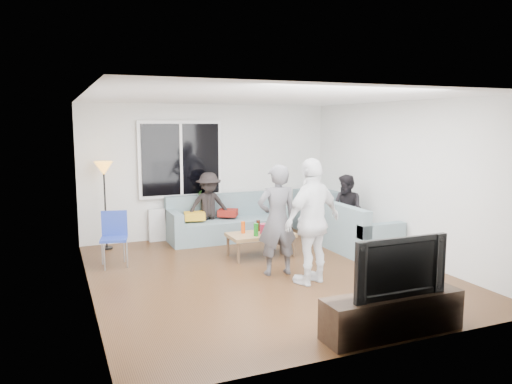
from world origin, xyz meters
name	(u,v)px	position (x,y,z in m)	size (l,w,h in m)	color
floor	(265,274)	(0.00, 0.00, -0.02)	(5.00, 5.50, 0.04)	#56351C
ceiling	(266,96)	(0.00, 0.00, 2.62)	(5.00, 5.50, 0.04)	white
wall_back	(209,171)	(0.00, 2.77, 1.30)	(5.00, 0.04, 2.60)	silver
wall_front	(381,223)	(0.00, -2.77, 1.30)	(5.00, 0.04, 2.60)	silver
wall_left	(85,197)	(-2.52, 0.00, 1.30)	(0.04, 5.50, 2.60)	silver
wall_right	(404,180)	(2.52, 0.00, 1.30)	(0.04, 5.50, 2.60)	silver
window_frame	(181,159)	(-0.60, 2.69, 1.55)	(1.62, 0.06, 1.47)	white
window_glass	(181,159)	(-0.60, 2.65, 1.55)	(1.50, 0.02, 1.35)	black
window_mullion	(181,159)	(-0.60, 2.64, 1.55)	(0.05, 0.03, 1.35)	white
radiator	(182,223)	(-0.60, 2.65, 0.31)	(1.30, 0.12, 0.62)	silver
potted_plant	(198,198)	(-0.28, 2.62, 0.78)	(0.18, 0.14, 0.33)	#366B2A
vase	(176,203)	(-0.72, 2.62, 0.71)	(0.17, 0.17, 0.18)	white
sofa_back_section	(228,218)	(0.21, 2.27, 0.42)	(2.30, 0.85, 0.85)	slate
sofa_right_section	(350,225)	(2.02, 0.79, 0.42)	(0.85, 2.00, 0.85)	slate
sofa_corner	(320,210)	(2.25, 2.27, 0.42)	(0.85, 0.85, 0.85)	slate
cushion_yellow	(195,216)	(-0.46, 2.25, 0.51)	(0.38, 0.32, 0.14)	gold
cushion_red	(228,213)	(0.23, 2.33, 0.51)	(0.36, 0.30, 0.13)	maroon
coffee_table	(261,245)	(0.31, 0.89, 0.20)	(1.10, 0.60, 0.40)	#987649
pitcher	(265,229)	(0.35, 0.82, 0.49)	(0.17, 0.17, 0.17)	maroon
side_chair	(114,240)	(-2.05, 1.23, 0.43)	(0.40, 0.40, 0.86)	#263CA4
floor_lamp	(105,206)	(-2.05, 2.40, 0.78)	(0.32, 0.32, 1.56)	#FFA030
player_left	(277,220)	(0.14, -0.11, 0.82)	(0.60, 0.39, 1.65)	#515056
player_right	(313,221)	(0.43, -0.67, 0.88)	(1.04, 0.43, 1.77)	silver
spectator_right	(347,211)	(2.02, 0.92, 0.66)	(0.64, 0.50, 1.32)	black
spectator_back	(209,207)	(-0.17, 2.30, 0.66)	(0.85, 0.49, 1.31)	black
tv_console	(392,314)	(0.39, -2.50, 0.22)	(1.60, 0.40, 0.44)	#302318
television	(394,265)	(0.39, -2.50, 0.76)	(1.12, 0.15, 0.64)	black
bottle_d	(273,226)	(0.52, 0.84, 0.51)	(0.07, 0.07, 0.22)	#D16012
bottle_b	(256,230)	(0.15, 0.72, 0.51)	(0.08, 0.08, 0.21)	#167B1B
bottle_c	(258,226)	(0.33, 1.06, 0.50)	(0.07, 0.07, 0.19)	#33140B
bottle_a	(243,227)	(0.03, 1.00, 0.50)	(0.07, 0.07, 0.20)	#EB4E0D
bottle_e	(276,224)	(0.64, 1.01, 0.51)	(0.07, 0.07, 0.22)	black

